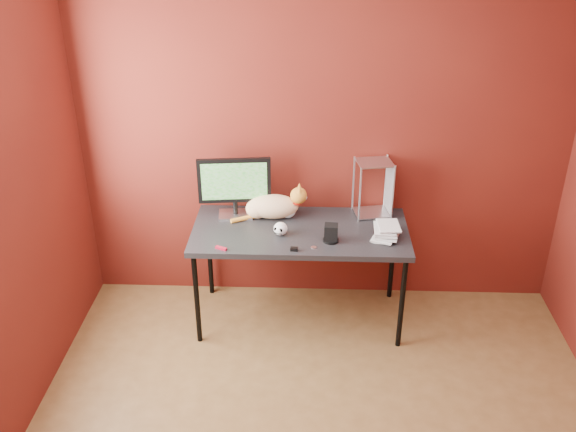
{
  "coord_description": "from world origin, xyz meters",
  "views": [
    {
      "loc": [
        -0.09,
        -2.53,
        2.9
      ],
      "look_at": [
        -0.23,
        1.15,
        0.97
      ],
      "focal_mm": 40.0,
      "sensor_mm": 36.0,
      "label": 1
    }
  ],
  "objects_px": {
    "cat": "(273,206)",
    "skull_mug": "(281,229)",
    "speaker": "(331,234)",
    "monitor": "(234,185)",
    "book_stack": "(380,169)",
    "desk": "(300,236)"
  },
  "relations": [
    {
      "from": "monitor",
      "to": "book_stack",
      "type": "bearing_deg",
      "value": -20.44
    },
    {
      "from": "skull_mug",
      "to": "monitor",
      "type": "bearing_deg",
      "value": 162.73
    },
    {
      "from": "skull_mug",
      "to": "speaker",
      "type": "xyz_separation_m",
      "value": [
        0.34,
        -0.07,
        0.01
      ]
    },
    {
      "from": "desk",
      "to": "skull_mug",
      "type": "distance_m",
      "value": 0.18
    },
    {
      "from": "cat",
      "to": "skull_mug",
      "type": "relative_size",
      "value": 5.3
    },
    {
      "from": "speaker",
      "to": "book_stack",
      "type": "bearing_deg",
      "value": 20.9
    },
    {
      "from": "skull_mug",
      "to": "book_stack",
      "type": "distance_m",
      "value": 0.78
    },
    {
      "from": "monitor",
      "to": "cat",
      "type": "bearing_deg",
      "value": -8.41
    },
    {
      "from": "cat",
      "to": "skull_mug",
      "type": "height_order",
      "value": "cat"
    },
    {
      "from": "desk",
      "to": "speaker",
      "type": "distance_m",
      "value": 0.28
    },
    {
      "from": "desk",
      "to": "monitor",
      "type": "relative_size",
      "value": 2.91
    },
    {
      "from": "cat",
      "to": "speaker",
      "type": "relative_size",
      "value": 4.37
    },
    {
      "from": "skull_mug",
      "to": "speaker",
      "type": "height_order",
      "value": "speaker"
    },
    {
      "from": "speaker",
      "to": "skull_mug",
      "type": "bearing_deg",
      "value": 172.08
    },
    {
      "from": "desk",
      "to": "cat",
      "type": "xyz_separation_m",
      "value": [
        -0.2,
        0.17,
        0.14
      ]
    },
    {
      "from": "desk",
      "to": "skull_mug",
      "type": "height_order",
      "value": "skull_mug"
    },
    {
      "from": "desk",
      "to": "cat",
      "type": "relative_size",
      "value": 2.77
    },
    {
      "from": "desk",
      "to": "cat",
      "type": "distance_m",
      "value": 0.3
    },
    {
      "from": "monitor",
      "to": "book_stack",
      "type": "relative_size",
      "value": 0.52
    },
    {
      "from": "monitor",
      "to": "skull_mug",
      "type": "distance_m",
      "value": 0.48
    },
    {
      "from": "monitor",
      "to": "skull_mug",
      "type": "relative_size",
      "value": 5.05
    },
    {
      "from": "skull_mug",
      "to": "desk",
      "type": "bearing_deg",
      "value": 53.2
    }
  ]
}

